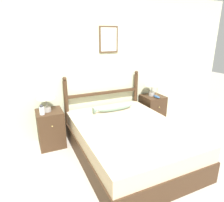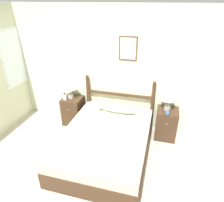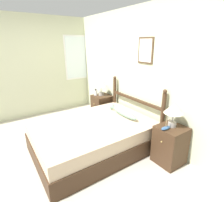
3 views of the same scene
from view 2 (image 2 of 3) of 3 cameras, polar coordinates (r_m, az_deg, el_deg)
The scene contains 11 objects.
ground_plane at distance 3.56m, azimuth -8.48°, elevation -20.39°, with size 16.00×16.00×0.00m, color #B7AD9E.
wall_back at distance 4.25m, azimuth -0.51°, elevation 8.93°, with size 6.40×0.08×2.55m.
bed at distance 3.75m, azimuth -1.64°, elevation -11.73°, with size 1.51×2.06×0.52m.
headboard at distance 4.35m, azimuth 2.04°, elevation 0.05°, with size 1.51×0.07×1.15m.
nightstand_left at distance 4.68m, azimuth -10.99°, elevation -2.64°, with size 0.42×0.45×0.64m.
nightstand_right at distance 4.28m, azimuth 15.21°, elevation -6.26°, with size 0.42×0.45×0.64m.
table_lamp_left at distance 4.43m, azimuth -11.98°, elevation 4.13°, with size 0.30×0.30×0.38m.
table_lamp_right at distance 4.01m, azimuth 15.91°, elevation 1.12°, with size 0.30×0.30×0.38m.
bottle at distance 4.47m, azimuth -13.36°, elevation 1.26°, with size 0.08×0.08×0.17m.
model_boat at distance 3.99m, azimuth 15.51°, elevation -3.19°, with size 0.08×0.18×0.20m.
fish_pillow at distance 4.07m, azimuth 1.61°, elevation -2.65°, with size 0.76×0.13×0.13m.
Camera 2 is at (1.10, -2.15, 2.62)m, focal length 32.00 mm.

